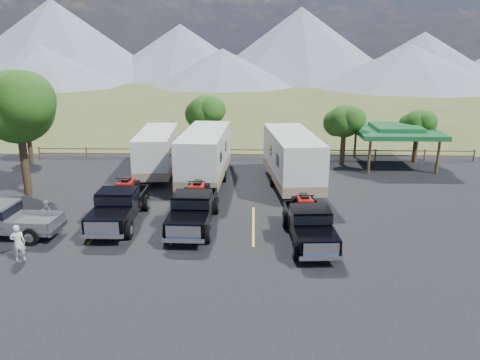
{
  "coord_description": "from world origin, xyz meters",
  "views": [
    {
      "loc": [
        1.97,
        -19.21,
        9.43
      ],
      "look_at": [
        1.19,
        7.18,
        1.6
      ],
      "focal_mm": 35.0,
      "sensor_mm": 36.0,
      "label": 1
    }
  ],
  "objects_px": {
    "person_a": "(18,243)",
    "person_b": "(48,215)",
    "trailer_center": "(205,156)",
    "trailer_left": "(157,152)",
    "tree_big_nw": "(17,107)",
    "rig_left": "(119,204)",
    "trailer_right": "(292,160)",
    "pickup_silver": "(3,220)",
    "rig_right": "(309,223)",
    "pavilion": "(396,131)",
    "rig_center": "(193,208)"
  },
  "relations": [
    {
      "from": "rig_right",
      "to": "person_b",
      "type": "relative_size",
      "value": 3.87
    },
    {
      "from": "pickup_silver",
      "to": "tree_big_nw",
      "type": "bearing_deg",
      "value": -160.31
    },
    {
      "from": "rig_left",
      "to": "rig_right",
      "type": "height_order",
      "value": "rig_left"
    },
    {
      "from": "person_a",
      "to": "person_b",
      "type": "relative_size",
      "value": 1.08
    },
    {
      "from": "trailer_left",
      "to": "person_a",
      "type": "relative_size",
      "value": 5.51
    },
    {
      "from": "trailer_right",
      "to": "pickup_silver",
      "type": "height_order",
      "value": "trailer_right"
    },
    {
      "from": "rig_left",
      "to": "trailer_center",
      "type": "height_order",
      "value": "trailer_center"
    },
    {
      "from": "trailer_left",
      "to": "pickup_silver",
      "type": "distance_m",
      "value": 12.79
    },
    {
      "from": "trailer_left",
      "to": "person_b",
      "type": "bearing_deg",
      "value": -112.53
    },
    {
      "from": "pavilion",
      "to": "trailer_right",
      "type": "relative_size",
      "value": 0.59
    },
    {
      "from": "rig_left",
      "to": "rig_right",
      "type": "distance_m",
      "value": 10.14
    },
    {
      "from": "trailer_center",
      "to": "trailer_left",
      "type": "bearing_deg",
      "value": 154.85
    },
    {
      "from": "rig_right",
      "to": "person_b",
      "type": "xyz_separation_m",
      "value": [
        -13.34,
        1.1,
        -0.17
      ]
    },
    {
      "from": "tree_big_nw",
      "to": "person_a",
      "type": "relative_size",
      "value": 4.63
    },
    {
      "from": "tree_big_nw",
      "to": "person_a",
      "type": "bearing_deg",
      "value": -66.56
    },
    {
      "from": "rig_left",
      "to": "rig_right",
      "type": "bearing_deg",
      "value": -13.19
    },
    {
      "from": "pavilion",
      "to": "person_b",
      "type": "xyz_separation_m",
      "value": [
        -21.64,
        -13.86,
        -1.96
      ]
    },
    {
      "from": "rig_right",
      "to": "trailer_center",
      "type": "xyz_separation_m",
      "value": [
        -6.04,
        9.68,
        0.94
      ]
    },
    {
      "from": "rig_left",
      "to": "pickup_silver",
      "type": "height_order",
      "value": "rig_left"
    },
    {
      "from": "trailer_center",
      "to": "trailer_right",
      "type": "xyz_separation_m",
      "value": [
        5.87,
        -0.8,
        -0.0
      ]
    },
    {
      "from": "tree_big_nw",
      "to": "pavilion",
      "type": "distance_m",
      "value": 26.91
    },
    {
      "from": "rig_left",
      "to": "trailer_left",
      "type": "xyz_separation_m",
      "value": [
        0.19,
        9.45,
        0.67
      ]
    },
    {
      "from": "rig_center",
      "to": "trailer_left",
      "type": "distance_m",
      "value": 10.59
    },
    {
      "from": "trailer_right",
      "to": "trailer_left",
      "type": "bearing_deg",
      "value": 157.35
    },
    {
      "from": "rig_center",
      "to": "trailer_left",
      "type": "height_order",
      "value": "trailer_left"
    },
    {
      "from": "pavilion",
      "to": "rig_center",
      "type": "relative_size",
      "value": 0.97
    },
    {
      "from": "tree_big_nw",
      "to": "trailer_right",
      "type": "xyz_separation_m",
      "value": [
        17.08,
        1.89,
        -3.66
      ]
    },
    {
      "from": "tree_big_nw",
      "to": "rig_left",
      "type": "xyz_separation_m",
      "value": [
        7.35,
        -4.83,
        -4.53
      ]
    },
    {
      "from": "rig_right",
      "to": "person_b",
      "type": "bearing_deg",
      "value": 171.72
    },
    {
      "from": "trailer_left",
      "to": "trailer_center",
      "type": "distance_m",
      "value": 4.16
    },
    {
      "from": "rig_left",
      "to": "trailer_center",
      "type": "xyz_separation_m",
      "value": [
        3.86,
        7.51,
        0.87
      ]
    },
    {
      "from": "trailer_center",
      "to": "trailer_right",
      "type": "distance_m",
      "value": 5.93
    },
    {
      "from": "trailer_right",
      "to": "rig_left",
      "type": "bearing_deg",
      "value": -152.05
    },
    {
      "from": "trailer_right",
      "to": "person_b",
      "type": "distance_m",
      "value": 15.34
    },
    {
      "from": "tree_big_nw",
      "to": "rig_left",
      "type": "height_order",
      "value": "tree_big_nw"
    },
    {
      "from": "rig_right",
      "to": "pickup_silver",
      "type": "height_order",
      "value": "rig_right"
    },
    {
      "from": "tree_big_nw",
      "to": "pickup_silver",
      "type": "relative_size",
      "value": 1.33
    },
    {
      "from": "tree_big_nw",
      "to": "person_a",
      "type": "distance_m",
      "value": 11.4
    },
    {
      "from": "tree_big_nw",
      "to": "pickup_silver",
      "type": "height_order",
      "value": "tree_big_nw"
    },
    {
      "from": "rig_right",
      "to": "rig_center",
      "type": "bearing_deg",
      "value": 159.67
    },
    {
      "from": "tree_big_nw",
      "to": "person_b",
      "type": "bearing_deg",
      "value": -56.44
    },
    {
      "from": "person_b",
      "to": "pickup_silver",
      "type": "bearing_deg",
      "value": 174.96
    },
    {
      "from": "pavilion",
      "to": "rig_right",
      "type": "distance_m",
      "value": 17.2
    },
    {
      "from": "rig_left",
      "to": "tree_big_nw",
      "type": "bearing_deg",
      "value": 145.81
    },
    {
      "from": "rig_right",
      "to": "tree_big_nw",
      "type": "bearing_deg",
      "value": 154.39
    },
    {
      "from": "trailer_right",
      "to": "pickup_silver",
      "type": "distance_m",
      "value": 17.42
    },
    {
      "from": "pavilion",
      "to": "rig_left",
      "type": "xyz_separation_m",
      "value": [
        -18.2,
        -12.8,
        -1.72
      ]
    },
    {
      "from": "trailer_left",
      "to": "person_a",
      "type": "distance_m",
      "value": 14.58
    },
    {
      "from": "trailer_left",
      "to": "person_a",
      "type": "xyz_separation_m",
      "value": [
        -3.41,
        -14.15,
        -0.84
      ]
    },
    {
      "from": "trailer_center",
      "to": "person_b",
      "type": "distance_m",
      "value": 11.32
    }
  ]
}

